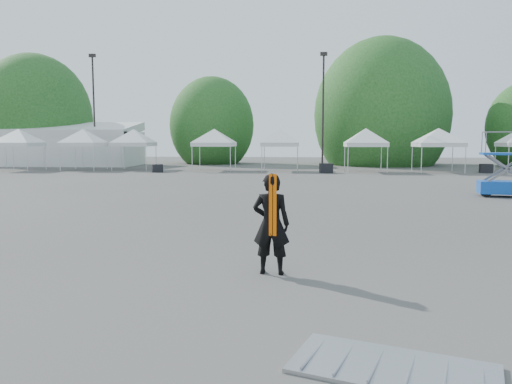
{
  "coord_description": "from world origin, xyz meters",
  "views": [
    {
      "loc": [
        1.09,
        -11.25,
        2.46
      ],
      "look_at": [
        0.11,
        -0.22,
        1.3
      ],
      "focal_mm": 35.0,
      "sensor_mm": 36.0,
      "label": 1
    }
  ],
  "objects": [
    {
      "name": "light_pole_west",
      "position": [
        -18.0,
        34.0,
        5.77
      ],
      "size": [
        0.6,
        0.25,
        10.3
      ],
      "color": "black",
      "rests_on": "ground"
    },
    {
      "name": "tent_c",
      "position": [
        -12.54,
        28.91,
        3.06
      ],
      "size": [
        4.27,
        4.27,
        3.88
      ],
      "color": "silver",
      "rests_on": "ground"
    },
    {
      "name": "tent_b",
      "position": [
        -16.43,
        27.97,
        3.06
      ],
      "size": [
        4.17,
        4.17,
        3.88
      ],
      "color": "silver",
      "rests_on": "ground"
    },
    {
      "name": "tree_mid_w",
      "position": [
        -8.0,
        40.0,
        3.93
      ],
      "size": [
        4.16,
        4.16,
        6.33
      ],
      "color": "#382314",
      "rests_on": "ground"
    },
    {
      "name": "crate_mid",
      "position": [
        3.02,
        26.02,
        0.36
      ],
      "size": [
        1.01,
        0.84,
        0.72
      ],
      "primitive_type": "cube",
      "rotation": [
        0.0,
        0.0,
        0.14
      ],
      "color": "black",
      "rests_on": "ground"
    },
    {
      "name": "light_pole_east",
      "position": [
        3.0,
        32.0,
        5.52
      ],
      "size": [
        0.6,
        0.25,
        9.8
      ],
      "color": "black",
      "rests_on": "ground"
    },
    {
      "name": "crate_east",
      "position": [
        14.88,
        27.14,
        0.34
      ],
      "size": [
        0.96,
        0.79,
        0.67
      ],
      "primitive_type": "cube",
      "rotation": [
        0.0,
        0.0,
        -0.15
      ],
      "color": "black",
      "rests_on": "ground"
    },
    {
      "name": "crate_west",
      "position": [
        -9.67,
        25.68,
        0.31
      ],
      "size": [
        0.96,
        0.86,
        0.61
      ],
      "primitive_type": "cube",
      "rotation": [
        0.0,
        0.0,
        0.39
      ],
      "color": "black",
      "rests_on": "ground"
    },
    {
      "name": "tent_a",
      "position": [
        -21.41,
        27.12,
        3.06
      ],
      "size": [
        4.29,
        4.29,
        3.88
      ],
      "color": "silver",
      "rests_on": "ground"
    },
    {
      "name": "tent_e",
      "position": [
        -0.48,
        28.31,
        3.06
      ],
      "size": [
        4.15,
        4.15,
        3.88
      ],
      "color": "silver",
      "rests_on": "ground"
    },
    {
      "name": "scissor_lift",
      "position": [
        9.97,
        11.09,
        1.42
      ],
      "size": [
        2.33,
        1.43,
        2.81
      ],
      "rotation": [
        0.0,
        0.0,
        -0.17
      ],
      "color": "#0D40B1",
      "rests_on": "ground"
    },
    {
      "name": "ground",
      "position": [
        0.0,
        0.0,
        0.0
      ],
      "size": [
        120.0,
        120.0,
        0.0
      ],
      "primitive_type": "plane",
      "color": "#474442",
      "rests_on": "ground"
    },
    {
      "name": "tent_f",
      "position": [
        6.05,
        27.49,
        3.06
      ],
      "size": [
        4.33,
        4.33,
        3.88
      ],
      "color": "silver",
      "rests_on": "ground"
    },
    {
      "name": "barrier_mid",
      "position": [
        2.1,
        -6.03,
        0.03
      ],
      "size": [
        2.38,
        1.72,
        0.07
      ],
      "rotation": [
        0.0,
        0.0,
        -0.34
      ],
      "color": "#9C9EA3",
      "rests_on": "ground"
    },
    {
      "name": "tree_far_w",
      "position": [
        -26.0,
        38.0,
        4.54
      ],
      "size": [
        4.8,
        4.8,
        7.3
      ],
      "color": "#382314",
      "rests_on": "ground"
    },
    {
      "name": "tree_mid_e",
      "position": [
        9.0,
        39.0,
        4.84
      ],
      "size": [
        5.12,
        5.12,
        7.79
      ],
      "color": "#382314",
      "rests_on": "ground"
    },
    {
      "name": "marquee",
      "position": [
        -22.0,
        35.0,
        1.97
      ],
      "size": [
        15.0,
        6.25,
        4.23
      ],
      "color": "silver",
      "rests_on": "ground"
    },
    {
      "name": "tent_d",
      "position": [
        -5.78,
        28.45,
        3.06
      ],
      "size": [
        4.53,
        4.53,
        3.88
      ],
      "color": "silver",
      "rests_on": "ground"
    },
    {
      "name": "tent_g",
      "position": [
        11.48,
        27.63,
        3.06
      ],
      "size": [
        4.67,
        4.67,
        3.88
      ],
      "color": "silver",
      "rests_on": "ground"
    },
    {
      "name": "man",
      "position": [
        0.57,
        -2.27,
        0.93
      ],
      "size": [
        0.71,
        0.5,
        1.86
      ],
      "rotation": [
        0.0,
        0.0,
        3.06
      ],
      "color": "black",
      "rests_on": "ground"
    }
  ]
}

